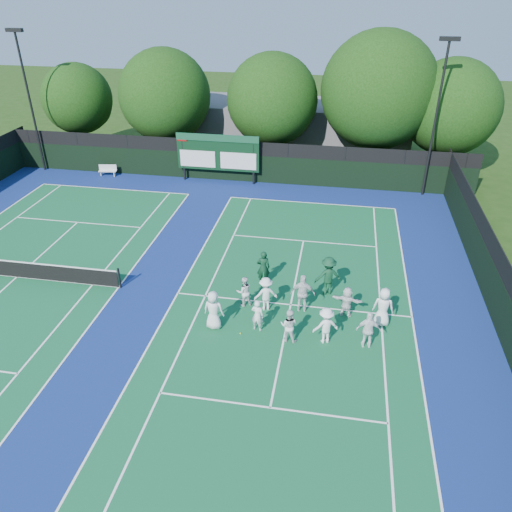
% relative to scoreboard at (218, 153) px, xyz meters
% --- Properties ---
extents(ground, '(120.00, 120.00, 0.00)m').
position_rel_scoreboard_xyz_m(ground, '(7.01, -15.59, -2.19)').
color(ground, '#1E390F').
rests_on(ground, ground).
extents(court_apron, '(34.00, 32.00, 0.01)m').
position_rel_scoreboard_xyz_m(court_apron, '(1.01, -14.59, -2.19)').
color(court_apron, navy).
rests_on(court_apron, ground).
extents(near_court, '(11.05, 23.85, 0.01)m').
position_rel_scoreboard_xyz_m(near_court, '(7.01, -14.59, -2.18)').
color(near_court, '#125731').
rests_on(near_court, ground).
extents(left_court, '(11.05, 23.85, 0.01)m').
position_rel_scoreboard_xyz_m(left_court, '(-6.99, -14.59, -2.18)').
color(left_court, '#125731').
rests_on(left_court, ground).
extents(back_fence, '(34.00, 0.08, 3.00)m').
position_rel_scoreboard_xyz_m(back_fence, '(1.01, 0.41, -0.83)').
color(back_fence, black).
rests_on(back_fence, ground).
extents(divider_fence_right, '(0.08, 32.00, 3.00)m').
position_rel_scoreboard_xyz_m(divider_fence_right, '(16.01, -14.59, -0.83)').
color(divider_fence_right, black).
rests_on(divider_fence_right, ground).
extents(scoreboard, '(6.00, 0.21, 3.55)m').
position_rel_scoreboard_xyz_m(scoreboard, '(0.00, 0.00, 0.00)').
color(scoreboard, black).
rests_on(scoreboard, ground).
extents(clubhouse, '(18.00, 6.00, 4.00)m').
position_rel_scoreboard_xyz_m(clubhouse, '(5.01, 8.41, -0.19)').
color(clubhouse, '#5D5D63').
rests_on(clubhouse, ground).
extents(light_pole_left, '(1.20, 0.30, 10.12)m').
position_rel_scoreboard_xyz_m(light_pole_left, '(-13.99, 0.11, 4.11)').
color(light_pole_left, black).
rests_on(light_pole_left, ground).
extents(light_pole_right, '(1.20, 0.30, 10.12)m').
position_rel_scoreboard_xyz_m(light_pole_right, '(14.51, 0.11, 4.11)').
color(light_pole_right, black).
rests_on(light_pole_right, ground).
extents(tennis_net, '(11.30, 0.10, 1.10)m').
position_rel_scoreboard_xyz_m(tennis_net, '(-6.99, -14.59, -1.70)').
color(tennis_net, black).
rests_on(tennis_net, ground).
extents(bench, '(1.37, 0.55, 0.84)m').
position_rel_scoreboard_xyz_m(bench, '(-8.55, -0.22, -1.74)').
color(bench, silver).
rests_on(bench, ground).
extents(tree_a, '(5.49, 5.49, 7.41)m').
position_rel_scoreboard_xyz_m(tree_a, '(-12.21, 3.99, 2.33)').
color(tree_a, black).
rests_on(tree_a, ground).
extents(tree_b, '(7.01, 7.01, 8.69)m').
position_rel_scoreboard_xyz_m(tree_b, '(-4.87, 3.99, 2.81)').
color(tree_b, black).
rests_on(tree_b, ground).
extents(tree_c, '(6.75, 6.75, 8.58)m').
position_rel_scoreboard_xyz_m(tree_c, '(3.47, 3.99, 2.83)').
color(tree_c, black).
rests_on(tree_c, ground).
extents(tree_d, '(8.26, 8.26, 10.26)m').
position_rel_scoreboard_xyz_m(tree_d, '(11.12, 3.99, 3.72)').
color(tree_d, black).
rests_on(tree_d, ground).
extents(tree_e, '(6.74, 6.74, 8.53)m').
position_rel_scoreboard_xyz_m(tree_e, '(16.24, 3.99, 2.79)').
color(tree_e, black).
rests_on(tree_e, ground).
extents(tennis_ball_0, '(0.07, 0.07, 0.07)m').
position_rel_scoreboard_xyz_m(tennis_ball_0, '(5.13, -17.10, -2.16)').
color(tennis_ball_0, '#BFD819').
rests_on(tennis_ball_0, ground).
extents(tennis_ball_1, '(0.07, 0.07, 0.07)m').
position_rel_scoreboard_xyz_m(tennis_ball_1, '(9.46, -12.96, -2.16)').
color(tennis_ball_1, '#BFD819').
rests_on(tennis_ball_1, ground).
extents(tennis_ball_3, '(0.07, 0.07, 0.07)m').
position_rel_scoreboard_xyz_m(tennis_ball_3, '(5.18, -12.26, -2.16)').
color(tennis_ball_3, '#BFD819').
rests_on(tennis_ball_3, ground).
extents(tennis_ball_5, '(0.07, 0.07, 0.07)m').
position_rel_scoreboard_xyz_m(tennis_ball_5, '(8.48, -15.02, -2.16)').
color(tennis_ball_5, '#BFD819').
rests_on(tennis_ball_5, ground).
extents(player_front_0, '(0.93, 0.65, 1.82)m').
position_rel_scoreboard_xyz_m(player_front_0, '(3.91, -16.82, -1.28)').
color(player_front_0, white).
rests_on(player_front_0, ground).
extents(player_front_1, '(0.62, 0.47, 1.52)m').
position_rel_scoreboard_xyz_m(player_front_1, '(5.79, -16.67, -1.43)').
color(player_front_1, white).
rests_on(player_front_1, ground).
extents(player_front_2, '(0.82, 0.68, 1.53)m').
position_rel_scoreboard_xyz_m(player_front_2, '(7.20, -17.12, -1.43)').
color(player_front_2, white).
rests_on(player_front_2, ground).
extents(player_front_3, '(1.23, 0.97, 1.68)m').
position_rel_scoreboard_xyz_m(player_front_3, '(8.71, -16.97, -1.35)').
color(player_front_3, white).
rests_on(player_front_3, ground).
extents(player_front_4, '(1.02, 0.46, 1.71)m').
position_rel_scoreboard_xyz_m(player_front_4, '(10.44, -16.98, -1.34)').
color(player_front_4, white).
rests_on(player_front_4, ground).
extents(player_back_0, '(0.89, 0.80, 1.49)m').
position_rel_scoreboard_xyz_m(player_back_0, '(4.88, -14.95, -1.44)').
color(player_back_0, silver).
rests_on(player_back_0, ground).
extents(player_back_1, '(1.22, 0.96, 1.66)m').
position_rel_scoreboard_xyz_m(player_back_1, '(5.90, -15.09, -1.36)').
color(player_back_1, white).
rests_on(player_back_1, ground).
extents(player_back_2, '(1.11, 0.49, 1.87)m').
position_rel_scoreboard_xyz_m(player_back_2, '(7.57, -14.93, -1.25)').
color(player_back_2, silver).
rests_on(player_back_2, ground).
extents(player_back_3, '(1.43, 0.66, 1.48)m').
position_rel_scoreboard_xyz_m(player_back_3, '(9.53, -14.96, -1.45)').
color(player_back_3, white).
rests_on(player_back_3, ground).
extents(player_back_4, '(0.96, 0.68, 1.83)m').
position_rel_scoreboard_xyz_m(player_back_4, '(11.09, -15.32, -1.27)').
color(player_back_4, white).
rests_on(player_back_4, ground).
extents(coach_left, '(0.73, 0.55, 1.80)m').
position_rel_scoreboard_xyz_m(coach_left, '(5.44, -12.95, -1.29)').
color(coach_left, '#0E341F').
rests_on(coach_left, ground).
extents(coach_right, '(1.43, 1.09, 1.96)m').
position_rel_scoreboard_xyz_m(coach_right, '(8.61, -13.30, -1.21)').
color(coach_right, '#103C23').
rests_on(coach_right, ground).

